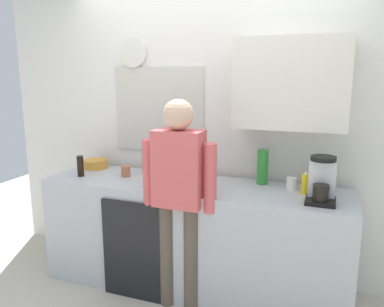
% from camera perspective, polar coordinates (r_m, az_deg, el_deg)
% --- Properties ---
extents(ground_plane, '(8.00, 8.00, 0.00)m').
position_cam_1_polar(ground_plane, '(3.24, -1.83, -21.47)').
color(ground_plane, beige).
extents(kitchen_counter, '(2.48, 0.64, 0.90)m').
position_cam_1_polar(kitchen_counter, '(3.27, 0.15, -12.15)').
color(kitchen_counter, '#B2B7BC').
rests_on(kitchen_counter, ground_plane).
extents(dishwasher_panel, '(0.56, 0.02, 0.81)m').
position_cam_1_polar(dishwasher_panel, '(3.15, -8.44, -14.14)').
color(dishwasher_panel, black).
rests_on(dishwasher_panel, ground_plane).
extents(back_wall_assembly, '(4.08, 0.42, 2.60)m').
position_cam_1_polar(back_wall_assembly, '(3.36, 3.96, 4.73)').
color(back_wall_assembly, white).
rests_on(back_wall_assembly, ground_plane).
extents(coffee_maker, '(0.20, 0.20, 0.33)m').
position_cam_1_polar(coffee_maker, '(2.81, 18.62, -3.95)').
color(coffee_maker, black).
rests_on(coffee_maker, kitchen_counter).
extents(bottle_dark_sauce, '(0.06, 0.06, 0.18)m').
position_cam_1_polar(bottle_dark_sauce, '(3.46, -16.15, -1.80)').
color(bottle_dark_sauce, black).
rests_on(bottle_dark_sauce, kitchen_counter).
extents(bottle_amber_beer, '(0.06, 0.06, 0.23)m').
position_cam_1_polar(bottle_amber_beer, '(3.46, -6.85, -0.97)').
color(bottle_amber_beer, brown).
rests_on(bottle_amber_beer, kitchen_counter).
extents(bottle_clear_soda, '(0.09, 0.09, 0.28)m').
position_cam_1_polar(bottle_clear_soda, '(3.14, 10.38, -1.96)').
color(bottle_clear_soda, '#2D8C33').
rests_on(bottle_clear_soda, kitchen_counter).
extents(cup_blue_mug, '(0.08, 0.08, 0.10)m').
position_cam_1_polar(cup_blue_mug, '(2.98, -0.93, -4.31)').
color(cup_blue_mug, '#3351B2').
rests_on(cup_blue_mug, kitchen_counter).
extents(cup_terracotta_mug, '(0.08, 0.08, 0.09)m').
position_cam_1_polar(cup_terracotta_mug, '(3.38, -9.75, -2.57)').
color(cup_terracotta_mug, '#B26647').
rests_on(cup_terracotta_mug, kitchen_counter).
extents(cup_white_mug, '(0.08, 0.08, 0.09)m').
position_cam_1_polar(cup_white_mug, '(3.06, 14.49, -4.35)').
color(cup_white_mug, white).
rests_on(cup_white_mug, kitchen_counter).
extents(mixing_bowl, '(0.22, 0.22, 0.08)m').
position_cam_1_polar(mixing_bowl, '(3.73, -14.05, -1.50)').
color(mixing_bowl, orange).
rests_on(mixing_bowl, kitchen_counter).
extents(potted_plant, '(0.15, 0.15, 0.23)m').
position_cam_1_polar(potted_plant, '(3.06, 18.58, -2.92)').
color(potted_plant, '#9E5638').
rests_on(potted_plant, kitchen_counter).
extents(dish_soap, '(0.06, 0.06, 0.18)m').
position_cam_1_polar(dish_soap, '(2.97, 16.37, -4.29)').
color(dish_soap, yellow).
rests_on(dish_soap, kitchen_counter).
extents(person_at_sink, '(0.57, 0.22, 1.60)m').
position_cam_1_polar(person_at_sink, '(2.83, -1.96, -5.23)').
color(person_at_sink, brown).
rests_on(person_at_sink, ground_plane).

